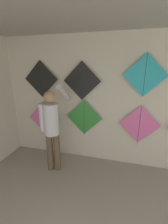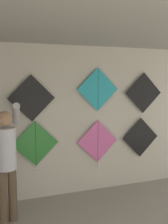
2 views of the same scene
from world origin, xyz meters
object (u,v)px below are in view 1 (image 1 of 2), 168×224
kite_1 (84,118)px  kite_6 (145,75)px  kite_2 (139,125)px  shopkeeper (52,125)px  kite_5 (82,81)px  kite_0 (44,119)px  kite_4 (41,79)px

kite_1 → kite_6: (1.19, 0.00, 0.97)m
kite_2 → shopkeeper: bearing=-161.7°
kite_5 → kite_6: kite_6 is taller
shopkeeper → kite_6: bearing=4.6°
kite_0 → kite_5: (0.96, 0.00, 0.94)m
kite_0 → kite_4: (-0.01, 0.00, 0.96)m
kite_2 → kite_6: 1.02m
shopkeeper → kite_5: bearing=36.8°
shopkeeper → kite_4: 1.14m
shopkeeper → kite_1: size_ratio=1.92×
kite_6 → shopkeeper: bearing=-161.6°
kite_4 → kite_5: 0.97m
kite_1 → kite_6: bearing=0.0°
kite_1 → kite_5: (-0.05, 0.00, 0.83)m
kite_4 → kite_5: size_ratio=1.00×
kite_0 → kite_2: (2.21, 0.00, 0.06)m
kite_0 → shopkeeper: bearing=-49.0°
kite_1 → kite_2: bearing=0.0°
kite_0 → kite_1: 1.02m
shopkeeper → kite_6: kite_6 is taller
shopkeeper → kite_6: 2.04m
shopkeeper → kite_1: 0.77m
kite_2 → kite_4: size_ratio=1.17×
kite_4 → kite_6: (2.21, 0.00, 0.12)m
shopkeeper → kite_5: size_ratio=2.24×
kite_1 → kite_5: bearing=179.6°
kite_4 → kite_5: bearing=0.0°
kite_0 → kite_5: size_ratio=1.25×
kite_4 → kite_0: bearing=-4.8°
shopkeeper → kite_2: (1.71, 0.57, -0.06)m
kite_0 → kite_6: (2.20, 0.00, 1.08)m
kite_0 → kite_4: bearing=175.2°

